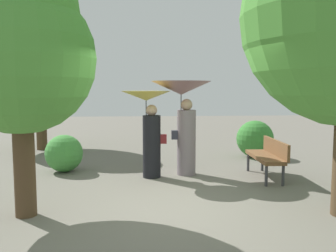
{
  "coord_description": "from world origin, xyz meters",
  "views": [
    {
      "loc": [
        -0.63,
        -5.61,
        1.92
      ],
      "look_at": [
        0.0,
        2.66,
        1.07
      ],
      "focal_mm": 38.66,
      "sensor_mm": 36.0,
      "label": 1
    }
  ],
  "objects": [
    {
      "name": "bush_path_left",
      "position": [
        -2.41,
        2.84,
        0.43
      ],
      "size": [
        0.87,
        0.87,
        0.87
      ],
      "primitive_type": "sphere",
      "color": "#428C3D",
      "rests_on": "ground"
    },
    {
      "name": "person_right",
      "position": [
        0.31,
        2.37,
        1.55
      ],
      "size": [
        1.33,
        1.33,
        2.1
      ],
      "rotation": [
        0.0,
        0.0,
        1.61
      ],
      "color": "gray",
      "rests_on": "ground"
    },
    {
      "name": "ground_plane",
      "position": [
        0.0,
        0.0,
        0.0
      ],
      "size": [
        40.0,
        40.0,
        0.0
      ],
      "primitive_type": "plane",
      "color": "#6B665B"
    },
    {
      "name": "person_left",
      "position": [
        -0.45,
        2.16,
        1.27
      ],
      "size": [
        1.07,
        1.07,
        1.88
      ],
      "rotation": [
        0.0,
        0.0,
        1.61
      ],
      "color": "black",
      "rests_on": "ground"
    },
    {
      "name": "park_bench",
      "position": [
        2.12,
        1.91,
        0.51
      ],
      "size": [
        0.53,
        1.51,
        0.83
      ],
      "rotation": [
        0.0,
        0.0,
        -1.6
      ],
      "color": "#38383D",
      "rests_on": "ground"
    },
    {
      "name": "bush_path_right",
      "position": [
        2.59,
        4.3,
        0.52
      ],
      "size": [
        1.04,
        1.04,
        1.04
      ],
      "primitive_type": "sphere",
      "color": "#387F33",
      "rests_on": "ground"
    },
    {
      "name": "tree_mid_left",
      "position": [
        -3.78,
        6.07,
        2.65
      ],
      "size": [
        2.81,
        2.81,
        4.21
      ],
      "color": "#4C3823",
      "rests_on": "ground"
    },
    {
      "name": "tree_near_left",
      "position": [
        -2.38,
        -0.11,
        2.56
      ],
      "size": [
        2.22,
        2.22,
        3.88
      ],
      "color": "#4C3823",
      "rests_on": "ground"
    }
  ]
}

